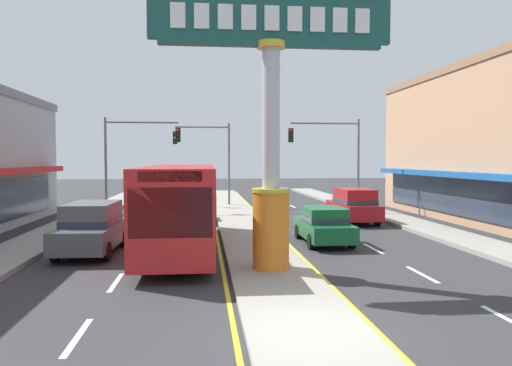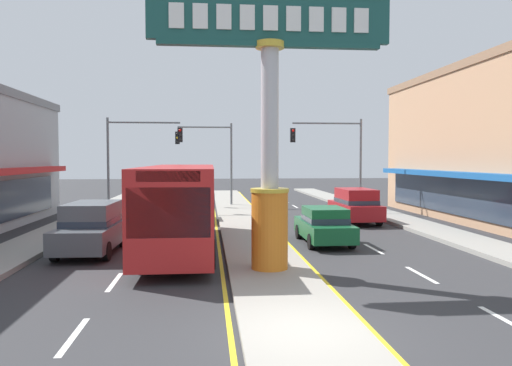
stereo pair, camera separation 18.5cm
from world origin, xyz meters
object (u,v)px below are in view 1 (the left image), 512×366
at_px(suv_far_left_oncoming, 354,205).
at_px(suv_mid_left_lane, 92,227).
at_px(traffic_light_left_side, 134,148).
at_px(sedan_near_left_lane, 188,207).
at_px(traffic_light_right_side, 333,148).
at_px(sedan_near_right_lane, 324,225).
at_px(storefront_right, 508,144).
at_px(bus_far_right_lane, 181,202).
at_px(traffic_light_median_far, 209,150).
at_px(district_sign, 271,122).

bearing_deg(suv_far_left_oncoming, suv_mid_left_lane, -148.35).
xyz_separation_m(traffic_light_left_side, sedan_near_left_lane, (3.58, -4.27, -3.46)).
height_order(suv_mid_left_lane, suv_far_left_oncoming, same).
distance_m(sedan_near_left_lane, suv_mid_left_lane, 10.01).
distance_m(traffic_light_right_side, sedan_near_right_lane, 13.06).
xyz_separation_m(storefront_right, traffic_light_right_side, (-8.81, 5.47, -0.15)).
distance_m(traffic_light_right_side, bus_far_right_lane, 16.25).
xyz_separation_m(storefront_right, suv_far_left_oncoming, (-9.09, -0.13, -3.42)).
height_order(traffic_light_median_far, sedan_near_left_lane, traffic_light_median_far).
xyz_separation_m(district_sign, sedan_near_right_lane, (2.93, 5.08, -3.88)).
height_order(sedan_near_left_lane, suv_mid_left_lane, suv_mid_left_lane).
xyz_separation_m(traffic_light_right_side, bus_far_right_lane, (-9.45, -13.01, -2.38)).
relative_size(sedan_near_left_lane, suv_mid_left_lane, 0.93).
relative_size(traffic_light_median_far, bus_far_right_lane, 0.55).
bearing_deg(traffic_light_left_side, suv_mid_left_lane, -88.80).
distance_m(district_sign, sedan_near_left_lane, 14.18).
bearing_deg(suv_far_left_oncoming, sedan_near_left_lane, 169.11).
xyz_separation_m(traffic_light_median_far, bus_far_right_lane, (-1.31, -17.78, -2.33)).
bearing_deg(sedan_near_left_lane, sedan_near_right_lane, -54.56).
height_order(storefront_right, traffic_light_right_side, storefront_right).
xyz_separation_m(traffic_light_median_far, sedan_near_left_lane, (-1.31, -8.60, -3.41)).
relative_size(traffic_light_right_side, traffic_light_median_far, 1.00).
xyz_separation_m(sedan_near_right_lane, suv_mid_left_lane, (-9.16, -1.20, 0.20)).
xyz_separation_m(traffic_light_right_side, sedan_near_right_lane, (-3.59, -12.08, -3.46)).
height_order(district_sign, storefront_right, storefront_right).
height_order(traffic_light_left_side, bus_far_right_lane, traffic_light_left_side).
bearing_deg(bus_far_right_lane, traffic_light_left_side, 104.93).
xyz_separation_m(storefront_right, suv_mid_left_lane, (-21.56, -7.81, -3.42)).
distance_m(traffic_light_median_far, sedan_near_left_lane, 9.34).
bearing_deg(bus_far_right_lane, sedan_near_right_lane, 9.01).
distance_m(traffic_light_left_side, sedan_near_left_lane, 6.56).
relative_size(district_sign, storefront_right, 0.45).
bearing_deg(storefront_right, sedan_near_right_lane, -151.93).
bearing_deg(bus_far_right_lane, traffic_light_right_side, 54.00).
bearing_deg(traffic_light_left_side, district_sign, -69.67).
distance_m(storefront_right, traffic_light_right_side, 10.37).
xyz_separation_m(traffic_light_left_side, suv_mid_left_lane, (0.29, -13.72, -3.26)).
distance_m(bus_far_right_lane, suv_far_left_oncoming, 11.82).
bearing_deg(bus_far_right_lane, storefront_right, 22.43).
height_order(sedan_near_right_lane, suv_mid_left_lane, suv_mid_left_lane).
height_order(traffic_light_left_side, suv_mid_left_lane, traffic_light_left_side).
bearing_deg(suv_mid_left_lane, sedan_near_right_lane, 7.48).
relative_size(storefront_right, suv_mid_left_lane, 4.06).
height_order(traffic_light_median_far, sedan_near_right_lane, traffic_light_median_far).
height_order(traffic_light_median_far, suv_far_left_oncoming, traffic_light_median_far).
distance_m(traffic_light_left_side, traffic_light_right_side, 13.04).
bearing_deg(storefront_right, traffic_light_right_side, 148.17).
distance_m(traffic_light_left_side, bus_far_right_lane, 14.12).
height_order(sedan_near_left_lane, suv_far_left_oncoming, suv_far_left_oncoming).
relative_size(sedan_near_left_lane, suv_far_left_oncoming, 0.94).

